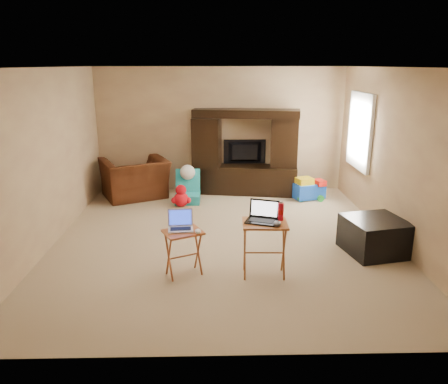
{
  "coord_description": "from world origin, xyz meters",
  "views": [
    {
      "loc": [
        -0.14,
        -6.13,
        2.54
      ],
      "look_at": [
        0.0,
        -0.2,
        0.8
      ],
      "focal_mm": 35.0,
      "sensor_mm": 36.0,
      "label": 1
    }
  ],
  "objects_px": {
    "tray_table_left": "(184,253)",
    "child_rocker": "(187,187)",
    "water_bottle": "(281,212)",
    "entertainment_center": "(246,152)",
    "television": "(245,152)",
    "tray_table_right": "(264,249)",
    "laptop_right": "(262,213)",
    "push_toy": "(309,188)",
    "mouse_right": "(277,224)",
    "ottoman": "(375,236)",
    "plush_toy": "(181,196)",
    "laptop_left": "(180,221)",
    "recliner": "(135,178)",
    "mouse_left": "(198,231)"
  },
  "relations": [
    {
      "from": "entertainment_center",
      "to": "laptop_left",
      "type": "relative_size",
      "value": 6.81
    },
    {
      "from": "push_toy",
      "to": "mouse_right",
      "type": "bearing_deg",
      "value": -127.35
    },
    {
      "from": "ottoman",
      "to": "mouse_left",
      "type": "distance_m",
      "value": 2.55
    },
    {
      "from": "ottoman",
      "to": "tray_table_right",
      "type": "height_order",
      "value": "tray_table_right"
    },
    {
      "from": "tray_table_right",
      "to": "entertainment_center",
      "type": "bearing_deg",
      "value": 91.39
    },
    {
      "from": "television",
      "to": "ottoman",
      "type": "relative_size",
      "value": 1.13
    },
    {
      "from": "television",
      "to": "mouse_right",
      "type": "bearing_deg",
      "value": 91.21
    },
    {
      "from": "laptop_left",
      "to": "laptop_right",
      "type": "distance_m",
      "value": 0.99
    },
    {
      "from": "laptop_left",
      "to": "water_bottle",
      "type": "relative_size",
      "value": 1.41
    },
    {
      "from": "recliner",
      "to": "plush_toy",
      "type": "distance_m",
      "value": 1.13
    },
    {
      "from": "push_toy",
      "to": "ottoman",
      "type": "xyz_separation_m",
      "value": [
        0.38,
        -2.51,
        0.02
      ]
    },
    {
      "from": "laptop_right",
      "to": "plush_toy",
      "type": "bearing_deg",
      "value": 132.31
    },
    {
      "from": "entertainment_center",
      "to": "tray_table_left",
      "type": "distance_m",
      "value": 3.79
    },
    {
      "from": "tray_table_left",
      "to": "tray_table_right",
      "type": "xyz_separation_m",
      "value": [
        1.0,
        -0.04,
        0.06
      ]
    },
    {
      "from": "laptop_right",
      "to": "mouse_left",
      "type": "height_order",
      "value": "laptop_right"
    },
    {
      "from": "recliner",
      "to": "mouse_left",
      "type": "distance_m",
      "value": 3.68
    },
    {
      "from": "ottoman",
      "to": "water_bottle",
      "type": "distance_m",
      "value": 1.63
    },
    {
      "from": "ottoman",
      "to": "laptop_right",
      "type": "relative_size",
      "value": 2.07
    },
    {
      "from": "tray_table_right",
      "to": "mouse_right",
      "type": "relative_size",
      "value": 4.92
    },
    {
      "from": "mouse_right",
      "to": "television",
      "type": "bearing_deg",
      "value": 91.52
    },
    {
      "from": "television",
      "to": "laptop_right",
      "type": "distance_m",
      "value": 3.79
    },
    {
      "from": "push_toy",
      "to": "water_bottle",
      "type": "distance_m",
      "value": 3.32
    },
    {
      "from": "mouse_right",
      "to": "water_bottle",
      "type": "height_order",
      "value": "water_bottle"
    },
    {
      "from": "recliner",
      "to": "laptop_right",
      "type": "xyz_separation_m",
      "value": [
        2.12,
        -3.37,
        0.44
      ]
    },
    {
      "from": "ottoman",
      "to": "laptop_left",
      "type": "relative_size",
      "value": 2.49
    },
    {
      "from": "mouse_left",
      "to": "television",
      "type": "bearing_deg",
      "value": 77.74
    },
    {
      "from": "plush_toy",
      "to": "laptop_right",
      "type": "bearing_deg",
      "value": -66.88
    },
    {
      "from": "entertainment_center",
      "to": "plush_toy",
      "type": "height_order",
      "value": "entertainment_center"
    },
    {
      "from": "entertainment_center",
      "to": "ottoman",
      "type": "xyz_separation_m",
      "value": [
        1.59,
        -2.99,
        -0.6
      ]
    },
    {
      "from": "child_rocker",
      "to": "water_bottle",
      "type": "relative_size",
      "value": 2.88
    },
    {
      "from": "push_toy",
      "to": "tray_table_left",
      "type": "relative_size",
      "value": 1.01
    },
    {
      "from": "mouse_left",
      "to": "mouse_right",
      "type": "bearing_deg",
      "value": -5.64
    },
    {
      "from": "tray_table_left",
      "to": "water_bottle",
      "type": "xyz_separation_m",
      "value": [
        1.2,
        0.04,
        0.52
      ]
    },
    {
      "from": "mouse_left",
      "to": "tray_table_right",
      "type": "bearing_deg",
      "value": 1.93
    },
    {
      "from": "child_rocker",
      "to": "plush_toy",
      "type": "relative_size",
      "value": 1.48
    },
    {
      "from": "tray_table_right",
      "to": "laptop_right",
      "type": "distance_m",
      "value": 0.47
    },
    {
      "from": "tray_table_right",
      "to": "laptop_right",
      "type": "xyz_separation_m",
      "value": [
        -0.04,
        0.02,
        0.47
      ]
    },
    {
      "from": "child_rocker",
      "to": "tray_table_right",
      "type": "relative_size",
      "value": 0.88
    },
    {
      "from": "child_rocker",
      "to": "push_toy",
      "type": "bearing_deg",
      "value": 3.95
    },
    {
      "from": "child_rocker",
      "to": "ottoman",
      "type": "distance_m",
      "value": 3.62
    },
    {
      "from": "television",
      "to": "plush_toy",
      "type": "height_order",
      "value": "television"
    },
    {
      "from": "tray_table_left",
      "to": "television",
      "type": "bearing_deg",
      "value": 49.51
    },
    {
      "from": "tray_table_left",
      "to": "child_rocker",
      "type": "bearing_deg",
      "value": 66.94
    },
    {
      "from": "child_rocker",
      "to": "mouse_left",
      "type": "relative_size",
      "value": 5.25
    },
    {
      "from": "entertainment_center",
      "to": "ottoman",
      "type": "bearing_deg",
      "value": -52.79
    },
    {
      "from": "laptop_left",
      "to": "mouse_left",
      "type": "bearing_deg",
      "value": -29.76
    },
    {
      "from": "tray_table_left",
      "to": "entertainment_center",
      "type": "bearing_deg",
      "value": 48.85
    },
    {
      "from": "television",
      "to": "water_bottle",
      "type": "xyz_separation_m",
      "value": [
        0.17,
        -3.73,
        -0.0
      ]
    },
    {
      "from": "entertainment_center",
      "to": "tray_table_left",
      "type": "height_order",
      "value": "entertainment_center"
    },
    {
      "from": "laptop_right",
      "to": "television",
      "type": "bearing_deg",
      "value": 108.2
    }
  ]
}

